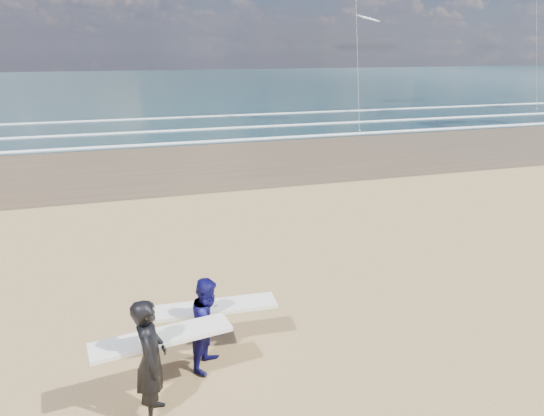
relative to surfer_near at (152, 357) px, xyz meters
name	(u,v)px	position (x,y,z in m)	size (l,w,h in m)	color
wet_sand_strip	(483,142)	(20.69, 17.71, -1.01)	(220.00, 12.00, 0.01)	#4B3D28
ocean	(255,83)	(20.69, 71.71, -1.01)	(220.00, 100.00, 0.02)	#173134
foam_breakers	(397,119)	(20.69, 27.81, -0.97)	(220.00, 11.70, 0.05)	white
surfer_near	(152,357)	(0.00, 0.00, 0.00)	(2.25, 1.14, 2.01)	black
surfer_far	(210,321)	(1.05, 0.99, -0.15)	(2.22, 1.19, 1.71)	#100E51
kite_1	(357,25)	(15.99, 26.22, 5.91)	(6.70, 4.84, 11.93)	slate
kite_5	(537,20)	(37.21, 32.27, 6.88)	(5.54, 4.71, 14.69)	slate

